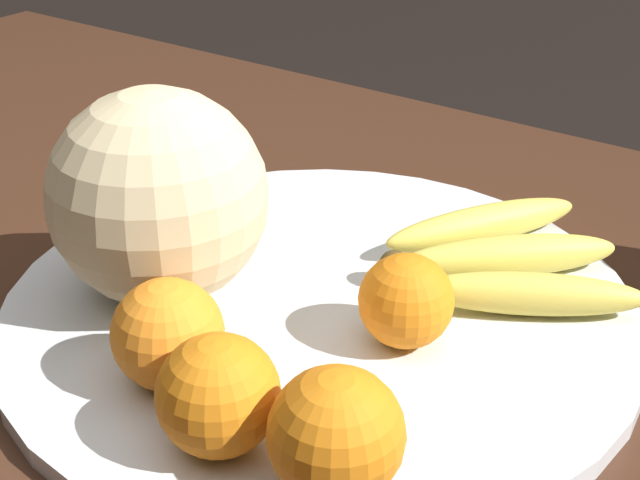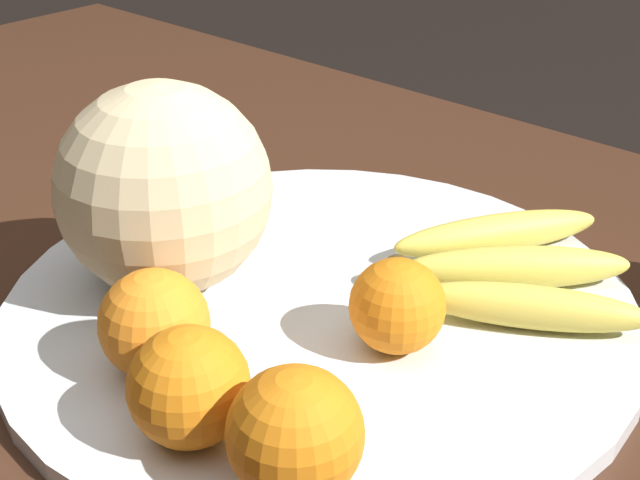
# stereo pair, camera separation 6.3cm
# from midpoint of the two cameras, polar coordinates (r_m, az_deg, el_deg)

# --- Properties ---
(kitchen_table) EXTENTS (1.66, 0.95, 0.77)m
(kitchen_table) POSITION_cam_midpoint_polar(r_m,az_deg,el_deg) (0.75, -8.63, -9.57)
(kitchen_table) COLOR #3D2316
(kitchen_table) RESTS_ON ground_plane
(fruit_bowl) EXTENTS (0.47, 0.47, 0.01)m
(fruit_bowl) POSITION_cam_midpoint_polar(r_m,az_deg,el_deg) (0.66, -2.74, -4.38)
(fruit_bowl) COLOR silver
(fruit_bowl) RESTS_ON kitchen_table
(melon) EXTENTS (0.16, 0.16, 0.16)m
(melon) POSITION_cam_midpoint_polar(r_m,az_deg,el_deg) (0.65, -13.10, 2.64)
(melon) COLOR beige
(melon) RESTS_ON fruit_bowl
(banana_bunch) EXTENTS (0.21, 0.22, 0.03)m
(banana_bunch) POSITION_cam_midpoint_polar(r_m,az_deg,el_deg) (0.69, 9.03, -1.08)
(banana_bunch) COLOR #473819
(banana_bunch) RESTS_ON fruit_bowl
(orange_front_left) EXTENTS (0.07, 0.07, 0.07)m
(orange_front_left) POSITION_cam_midpoint_polar(r_m,az_deg,el_deg) (0.60, 2.51, -4.01)
(orange_front_left) COLOR orange
(orange_front_left) RESTS_ON fruit_bowl
(orange_front_right) EXTENTS (0.07, 0.07, 0.07)m
(orange_front_right) POSITION_cam_midpoint_polar(r_m,az_deg,el_deg) (0.57, -12.88, -5.99)
(orange_front_right) COLOR orange
(orange_front_right) RESTS_ON fruit_bowl
(orange_mid_center) EXTENTS (0.07, 0.07, 0.07)m
(orange_mid_center) POSITION_cam_midpoint_polar(r_m,az_deg,el_deg) (0.52, -10.09, -9.86)
(orange_mid_center) COLOR orange
(orange_mid_center) RESTS_ON fruit_bowl
(orange_back_left) EXTENTS (0.08, 0.08, 0.08)m
(orange_back_left) POSITION_cam_midpoint_polar(r_m,az_deg,el_deg) (0.48, -2.80, -12.45)
(orange_back_left) COLOR orange
(orange_back_left) RESTS_ON fruit_bowl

